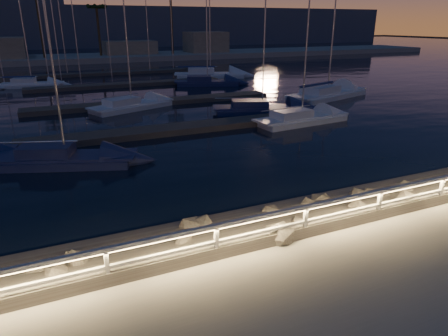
{
  "coord_description": "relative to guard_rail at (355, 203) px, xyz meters",
  "views": [
    {
      "loc": [
        -8.82,
        -9.07,
        6.31
      ],
      "look_at": [
        -2.98,
        4.0,
        1.09
      ],
      "focal_mm": 32.0,
      "sensor_mm": 36.0,
      "label": 1
    }
  ],
  "objects": [
    {
      "name": "ground",
      "position": [
        0.07,
        0.0,
        -0.77
      ],
      "size": [
        400.0,
        400.0,
        0.0
      ],
      "primitive_type": "plane",
      "color": "gray",
      "rests_on": "ground"
    },
    {
      "name": "harbor_water",
      "position": [
        0.07,
        31.22,
        -1.74
      ],
      "size": [
        400.0,
        440.0,
        0.6
      ],
      "color": "black",
      "rests_on": "ground"
    },
    {
      "name": "guard_rail",
      "position": [
        0.0,
        0.0,
        0.0
      ],
      "size": [
        44.11,
        0.12,
        1.06
      ],
      "color": "white",
      "rests_on": "ground"
    },
    {
      "name": "floating_docks",
      "position": [
        0.07,
        32.5,
        -1.17
      ],
      "size": [
        22.0,
        36.0,
        0.4
      ],
      "color": "#564D47",
      "rests_on": "ground"
    },
    {
      "name": "far_shore",
      "position": [
        -0.06,
        74.05,
        -0.48
      ],
      "size": [
        160.0,
        14.0,
        5.2
      ],
      "color": "gray",
      "rests_on": "ground"
    },
    {
      "name": "palm_center",
      "position": [
        2.07,
        73.0,
        8.01
      ],
      "size": [
        3.0,
        3.0,
        9.7
      ],
      "color": "#4B3A23",
      "rests_on": "ground"
    },
    {
      "name": "sailboat_b",
      "position": [
        -8.43,
        12.07,
        -0.96
      ],
      "size": [
        7.29,
        4.25,
        12.02
      ],
      "rotation": [
        0.0,
        0.0,
        -0.34
      ],
      "color": "#1B224F",
      "rests_on": "ground"
    },
    {
      "name": "sailboat_c",
      "position": [
        7.89,
        14.71,
        -0.97
      ],
      "size": [
        7.68,
        3.02,
        12.7
      ],
      "rotation": [
        0.0,
        0.0,
        0.1
      ],
      "color": "silver",
      "rests_on": "ground"
    },
    {
      "name": "sailboat_d",
      "position": [
        6.97,
        19.05,
        -0.97
      ],
      "size": [
        8.18,
        4.9,
        13.41
      ],
      "rotation": [
        0.0,
        0.0,
        -0.36
      ],
      "color": "#1B224F",
      "rests_on": "ground"
    },
    {
      "name": "sailboat_g",
      "position": [
        -2.39,
        24.69,
        -0.97
      ],
      "size": [
        7.68,
        4.74,
        12.67
      ],
      "rotation": [
        0.0,
        0.0,
        0.39
      ],
      "color": "silver",
      "rests_on": "ground"
    },
    {
      "name": "sailboat_h",
      "position": [
        16.16,
        22.37,
        -0.91
      ],
      "size": [
        10.16,
        5.65,
        16.58
      ],
      "rotation": [
        0.0,
        0.0,
        0.31
      ],
      "color": "silver",
      "rests_on": "ground"
    },
    {
      "name": "sailboat_k",
      "position": [
        8.6,
        35.02,
        -0.96
      ],
      "size": [
        7.89,
        4.57,
        12.94
      ],
      "rotation": [
        0.0,
        0.0,
        -0.34
      ],
      "color": "#1B224F",
      "rests_on": "ground"
    },
    {
      "name": "sailboat_l",
      "position": [
        11.55,
        41.47,
        -0.92
      ],
      "size": [
        9.8,
        5.77,
        16.04
      ],
      "rotation": [
        0.0,
        0.0,
        -0.35
      ],
      "color": "silver",
      "rests_on": "ground"
    },
    {
      "name": "sailboat_n",
      "position": [
        -10.14,
        41.76,
        -0.98
      ],
      "size": [
        6.9,
        3.36,
        11.34
      ],
      "rotation": [
        0.0,
        0.0,
        -0.22
      ],
      "color": "silver",
      "rests_on": "ground"
    }
  ]
}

